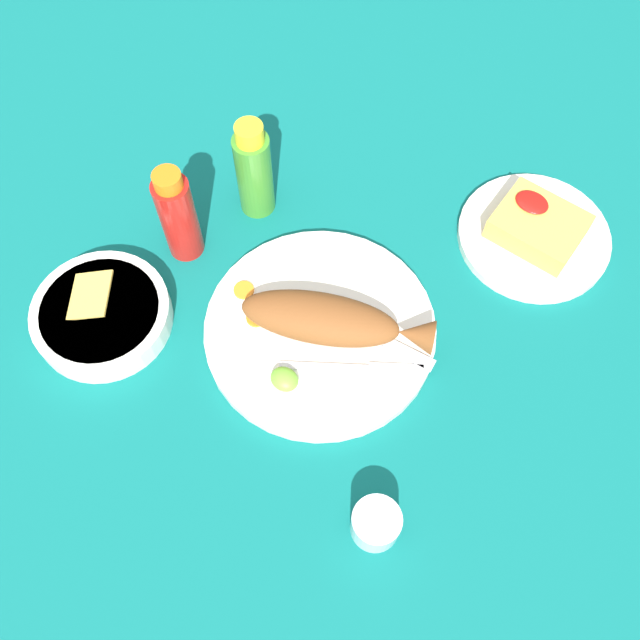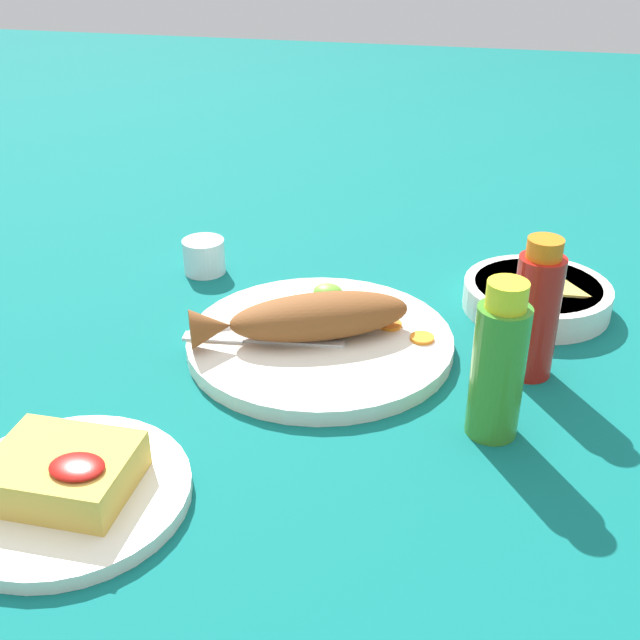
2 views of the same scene
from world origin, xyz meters
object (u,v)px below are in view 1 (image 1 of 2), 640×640
hot_sauce_bottle_red (176,217)px  hot_sauce_bottle_green (254,171)px  fork_far (362,369)px  side_plate_fries (534,236)px  salt_cup (376,524)px  fried_fish (330,320)px  guacamole_bowl (102,314)px  main_plate (320,330)px  fork_near (378,339)px

hot_sauce_bottle_red → hot_sauce_bottle_green: hot_sauce_bottle_green is taller
fork_far → side_plate_fries: bearing=42.8°
hot_sauce_bottle_green → salt_cup: hot_sauce_bottle_green is taller
hot_sauce_bottle_red → fork_far: bearing=177.3°
fried_fish → guacamole_bowl: (0.26, 0.16, -0.02)m
main_plate → salt_cup: 0.26m
fried_fish → guacamole_bowl: bearing=7.2°
fork_far → hot_sauce_bottle_red: size_ratio=1.02×
side_plate_fries → fork_near: bearing=72.5°
salt_cup → side_plate_fries: 0.47m
fried_fish → guacamole_bowl: fried_fish is taller
hot_sauce_bottle_red → hot_sauce_bottle_green: bearing=-106.4°
fork_far → salt_cup: bearing=-84.1°
main_plate → fork_near: bearing=-157.7°
fork_near → hot_sauce_bottle_red: 0.31m
salt_cup → fork_near: bearing=-57.0°
fried_fish → fork_far: bearing=135.5°
fork_far → side_plate_fries: size_ratio=0.75×
fried_fish → main_plate: bearing=0.0°
fork_near → salt_cup: size_ratio=3.22×
hot_sauce_bottle_red → fork_near: bearing=-173.9°
fried_fish → fork_near: size_ratio=1.36×
salt_cup → main_plate: bearing=-40.0°
fork_near → fried_fish: bearing=-164.5°
fork_near → hot_sauce_bottle_red: bearing=179.9°
main_plate → side_plate_fries: bearing=-117.7°
fork_far → salt_cup: salt_cup is taller
main_plate → hot_sauce_bottle_red: hot_sauce_bottle_red is taller
salt_cup → side_plate_fries: (0.04, -0.47, -0.01)m
main_plate → hot_sauce_bottle_red: (0.24, 0.00, 0.07)m
fried_fish → hot_sauce_bottle_red: size_ratio=1.58×
fork_near → guacamole_bowl: guacamole_bowl is taller
hot_sauce_bottle_green → side_plate_fries: size_ratio=0.76×
fork_near → fork_far: (-0.01, 0.05, 0.00)m
hot_sauce_bottle_red → salt_cup: size_ratio=2.77×
main_plate → fork_near: fork_near is taller
fork_near → side_plate_fries: fork_near is taller
main_plate → fork_far: fork_far is taller
main_plate → salt_cup: (-0.20, 0.17, 0.01)m
main_plate → guacamole_bowl: 0.29m
fork_near → fork_far: 0.05m
hot_sauce_bottle_green → guacamole_bowl: bearing=80.4°
fork_far → guacamole_bowl: bearing=169.9°
fork_far → guacamole_bowl: (0.32, 0.14, 0.00)m
main_plate → fried_fish: size_ratio=1.22×
fork_far → side_plate_fries: fork_far is taller
salt_cup → side_plate_fries: bearing=-84.7°
fried_fish → hot_sauce_bottle_green: bearing=-53.0°
main_plate → hot_sauce_bottle_red: 0.24m
fork_far → hot_sauce_bottle_red: bearing=144.1°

